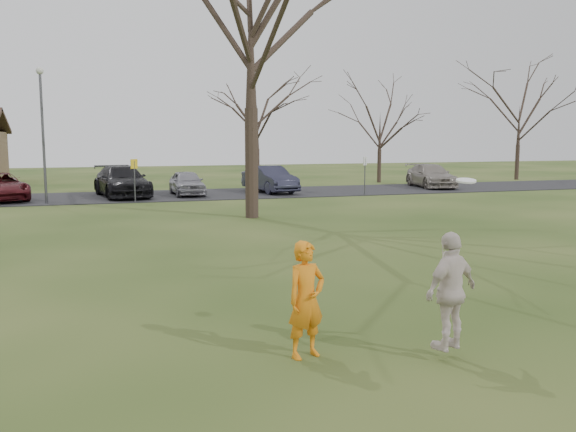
% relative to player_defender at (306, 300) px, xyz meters
% --- Properties ---
extents(ground, '(120.00, 120.00, 0.00)m').
position_rel_player_defender_xyz_m(ground, '(0.94, -0.16, -0.83)').
color(ground, '#1E380F').
rests_on(ground, ground).
extents(parking_strip, '(62.00, 6.50, 0.04)m').
position_rel_player_defender_xyz_m(parking_strip, '(0.94, 24.84, -0.81)').
color(parking_strip, black).
rests_on(parking_strip, ground).
extents(player_defender, '(0.69, 0.56, 1.66)m').
position_rel_player_defender_xyz_m(player_defender, '(0.00, 0.00, 0.00)').
color(player_defender, orange).
rests_on(player_defender, ground).
extents(car_3, '(3.11, 5.77, 1.59)m').
position_rel_player_defender_xyz_m(car_3, '(-1.54, 24.79, 0.01)').
color(car_3, black).
rests_on(car_3, parking_strip).
extents(car_4, '(1.67, 3.90, 1.31)m').
position_rel_player_defender_xyz_m(car_4, '(1.81, 24.58, -0.13)').
color(car_4, gray).
rests_on(car_4, parking_strip).
extents(car_5, '(2.36, 4.70, 1.48)m').
position_rel_player_defender_xyz_m(car_5, '(6.48, 24.79, -0.05)').
color(car_5, '#27273A').
rests_on(car_5, parking_strip).
extents(car_7, '(2.71, 5.11, 1.41)m').
position_rel_player_defender_xyz_m(car_7, '(16.97, 25.21, -0.08)').
color(car_7, gray).
rests_on(car_7, parking_strip).
extents(catching_play, '(1.05, 0.70, 2.39)m').
position_rel_player_defender_xyz_m(catching_play, '(1.87, -0.70, 0.16)').
color(catching_play, beige).
rests_on(catching_play, ground).
extents(lamp_post, '(0.34, 0.34, 6.27)m').
position_rel_player_defender_xyz_m(lamp_post, '(-5.06, 22.34, 3.14)').
color(lamp_post, '#47474C').
rests_on(lamp_post, ground).
extents(sign_yellow, '(0.35, 0.35, 2.08)m').
position_rel_player_defender_xyz_m(sign_yellow, '(-1.06, 21.84, 0.62)').
color(sign_yellow, '#47474C').
rests_on(sign_yellow, ground).
extents(sign_white, '(0.35, 0.35, 2.08)m').
position_rel_player_defender_xyz_m(sign_white, '(10.94, 21.84, 0.62)').
color(sign_white, '#47474C').
rests_on(sign_white, ground).
extents(big_tree, '(9.00, 9.00, 14.00)m').
position_rel_player_defender_xyz_m(big_tree, '(2.94, 14.84, 6.17)').
color(big_tree, '#352821').
rests_on(big_tree, ground).
extents(small_tree_row, '(55.00, 5.90, 8.50)m').
position_rel_player_defender_xyz_m(small_tree_row, '(5.33, 29.89, 3.06)').
color(small_tree_row, '#352821').
rests_on(small_tree_row, ground).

